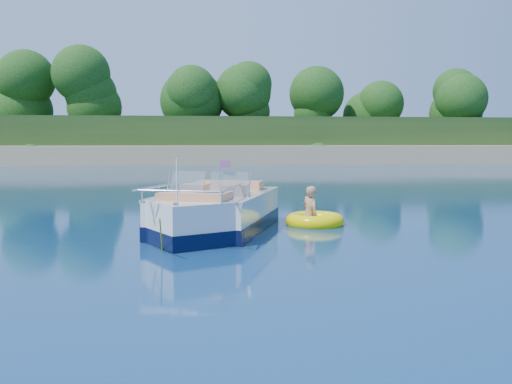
# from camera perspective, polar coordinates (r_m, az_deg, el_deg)

# --- Properties ---
(ground) EXTENTS (160.00, 160.00, 0.00)m
(ground) POSITION_cam_1_polar(r_m,az_deg,el_deg) (11.86, 3.60, -4.28)
(ground) COLOR #092245
(ground) RESTS_ON ground
(shoreline) EXTENTS (170.00, 59.00, 6.00)m
(shoreline) POSITION_cam_1_polar(r_m,az_deg,el_deg) (75.32, -4.96, 4.44)
(shoreline) COLOR tan
(shoreline) RESTS_ON ground
(treeline) EXTENTS (150.00, 7.12, 8.19)m
(treeline) POSITION_cam_1_polar(r_m,az_deg,el_deg) (52.69, -4.27, 9.10)
(treeline) COLOR black
(treeline) RESTS_ON ground
(motorboat) EXTENTS (3.12, 5.41, 1.87)m
(motorboat) POSITION_cam_1_polar(r_m,az_deg,el_deg) (12.09, -4.33, -2.36)
(motorboat) COLOR white
(motorboat) RESTS_ON ground
(tow_tube) EXTENTS (1.49, 1.49, 0.36)m
(tow_tube) POSITION_cam_1_polar(r_m,az_deg,el_deg) (13.26, 5.91, -2.88)
(tow_tube) COLOR #FAE500
(tow_tube) RESTS_ON ground
(boy) EXTENTS (0.63, 0.80, 1.44)m
(boy) POSITION_cam_1_polar(r_m,az_deg,el_deg) (13.21, 5.31, -3.31)
(boy) COLOR tan
(boy) RESTS_ON ground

